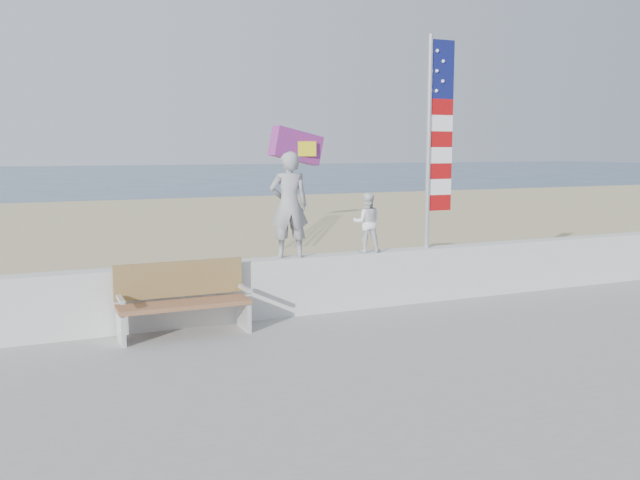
{
  "coord_description": "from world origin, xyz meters",
  "views": [
    {
      "loc": [
        -3.95,
        -7.6,
        2.74
      ],
      "look_at": [
        0.2,
        1.8,
        1.35
      ],
      "focal_mm": 38.0,
      "sensor_mm": 36.0,
      "label": 1
    }
  ],
  "objects_px": {
    "bench": "(183,298)",
    "flag": "(435,133)",
    "adult": "(289,205)",
    "child": "(367,223)"
  },
  "relations": [
    {
      "from": "bench",
      "to": "flag",
      "type": "height_order",
      "value": "flag"
    },
    {
      "from": "adult",
      "to": "bench",
      "type": "xyz_separation_m",
      "value": [
        -1.76,
        -0.45,
        -1.2
      ]
    },
    {
      "from": "child",
      "to": "bench",
      "type": "xyz_separation_m",
      "value": [
        -3.1,
        -0.45,
        -0.87
      ]
    },
    {
      "from": "adult",
      "to": "bench",
      "type": "distance_m",
      "value": 2.18
    },
    {
      "from": "adult",
      "to": "child",
      "type": "xyz_separation_m",
      "value": [
        1.34,
        0.0,
        -0.33
      ]
    },
    {
      "from": "adult",
      "to": "flag",
      "type": "relative_size",
      "value": 0.46
    },
    {
      "from": "child",
      "to": "bench",
      "type": "relative_size",
      "value": 0.53
    },
    {
      "from": "bench",
      "to": "flag",
      "type": "bearing_deg",
      "value": 5.93
    },
    {
      "from": "adult",
      "to": "child",
      "type": "distance_m",
      "value": 1.38
    },
    {
      "from": "adult",
      "to": "flag",
      "type": "height_order",
      "value": "flag"
    }
  ]
}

